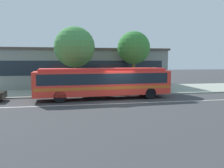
{
  "coord_description": "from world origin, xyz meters",
  "views": [
    {
      "loc": [
        -4.14,
        -18.02,
        3.37
      ],
      "look_at": [
        -0.46,
        1.59,
        1.3
      ],
      "focal_mm": 36.53,
      "sensor_mm": 36.0,
      "label": 1
    }
  ],
  "objects_px": {
    "pedestrian_waiting_near_sign": "(115,83)",
    "pedestrian_walking_along_curb": "(140,82)",
    "street_tree_near_stop": "(75,47)",
    "street_tree_mid_block": "(134,48)",
    "bus_stop_sign": "(154,76)",
    "transit_bus": "(103,81)"
  },
  "relations": [
    {
      "from": "pedestrian_walking_along_curb",
      "to": "street_tree_near_stop",
      "type": "distance_m",
      "value": 7.67
    },
    {
      "from": "street_tree_near_stop",
      "to": "street_tree_mid_block",
      "type": "height_order",
      "value": "street_tree_near_stop"
    },
    {
      "from": "pedestrian_waiting_near_sign",
      "to": "pedestrian_walking_along_curb",
      "type": "bearing_deg",
      "value": 13.69
    },
    {
      "from": "pedestrian_waiting_near_sign",
      "to": "street_tree_mid_block",
      "type": "distance_m",
      "value": 4.85
    },
    {
      "from": "bus_stop_sign",
      "to": "street_tree_mid_block",
      "type": "distance_m",
      "value": 4.3
    },
    {
      "from": "street_tree_mid_block",
      "to": "transit_bus",
      "type": "bearing_deg",
      "value": -130.49
    },
    {
      "from": "pedestrian_waiting_near_sign",
      "to": "bus_stop_sign",
      "type": "bearing_deg",
      "value": -11.06
    },
    {
      "from": "pedestrian_walking_along_curb",
      "to": "bus_stop_sign",
      "type": "bearing_deg",
      "value": -55.33
    },
    {
      "from": "bus_stop_sign",
      "to": "street_tree_mid_block",
      "type": "bearing_deg",
      "value": 114.98
    },
    {
      "from": "street_tree_near_stop",
      "to": "street_tree_mid_block",
      "type": "relative_size",
      "value": 1.03
    },
    {
      "from": "bus_stop_sign",
      "to": "street_tree_mid_block",
      "type": "height_order",
      "value": "street_tree_mid_block"
    },
    {
      "from": "bus_stop_sign",
      "to": "street_tree_near_stop",
      "type": "bearing_deg",
      "value": 168.43
    },
    {
      "from": "transit_bus",
      "to": "pedestrian_waiting_near_sign",
      "type": "relative_size",
      "value": 6.92
    },
    {
      "from": "street_tree_mid_block",
      "to": "pedestrian_waiting_near_sign",
      "type": "bearing_deg",
      "value": -139.96
    },
    {
      "from": "pedestrian_waiting_near_sign",
      "to": "pedestrian_walking_along_curb",
      "type": "relative_size",
      "value": 1.0
    },
    {
      "from": "street_tree_near_stop",
      "to": "street_tree_mid_block",
      "type": "xyz_separation_m",
      "value": [
        6.46,
        1.22,
        0.05
      ]
    },
    {
      "from": "transit_bus",
      "to": "pedestrian_walking_along_curb",
      "type": "distance_m",
      "value": 5.62
    },
    {
      "from": "transit_bus",
      "to": "pedestrian_waiting_near_sign",
      "type": "height_order",
      "value": "transit_bus"
    },
    {
      "from": "pedestrian_walking_along_curb",
      "to": "bus_stop_sign",
      "type": "relative_size",
      "value": 0.66
    },
    {
      "from": "pedestrian_walking_along_curb",
      "to": "street_tree_near_stop",
      "type": "xyz_separation_m",
      "value": [
        -6.79,
        0.17,
        3.58
      ]
    },
    {
      "from": "transit_bus",
      "to": "pedestrian_walking_along_curb",
      "type": "height_order",
      "value": "transit_bus"
    },
    {
      "from": "pedestrian_waiting_near_sign",
      "to": "bus_stop_sign",
      "type": "distance_m",
      "value": 3.89
    }
  ]
}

